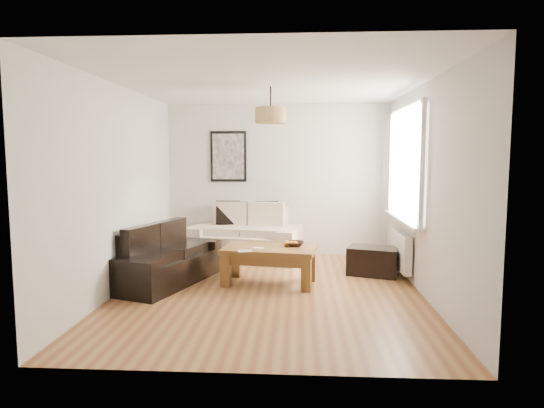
# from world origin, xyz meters

# --- Properties ---
(floor) EXTENTS (4.50, 4.50, 0.00)m
(floor) POSITION_xyz_m (0.00, 0.00, 0.00)
(floor) COLOR brown
(floor) RESTS_ON ground
(ceiling) EXTENTS (3.80, 4.50, 0.00)m
(ceiling) POSITION_xyz_m (0.00, 0.00, 2.60)
(ceiling) COLOR white
(ceiling) RESTS_ON floor
(wall_back) EXTENTS (3.80, 0.04, 2.60)m
(wall_back) POSITION_xyz_m (0.00, 2.25, 1.30)
(wall_back) COLOR silver
(wall_back) RESTS_ON floor
(wall_front) EXTENTS (3.80, 0.04, 2.60)m
(wall_front) POSITION_xyz_m (0.00, -2.25, 1.30)
(wall_front) COLOR silver
(wall_front) RESTS_ON floor
(wall_left) EXTENTS (0.04, 4.50, 2.60)m
(wall_left) POSITION_xyz_m (-1.90, 0.00, 1.30)
(wall_left) COLOR silver
(wall_left) RESTS_ON floor
(wall_right) EXTENTS (0.04, 4.50, 2.60)m
(wall_right) POSITION_xyz_m (1.90, 0.00, 1.30)
(wall_right) COLOR silver
(wall_right) RESTS_ON floor
(window_bay) EXTENTS (0.14, 1.90, 1.60)m
(window_bay) POSITION_xyz_m (1.86, 0.80, 1.60)
(window_bay) COLOR white
(window_bay) RESTS_ON wall_right
(radiator) EXTENTS (0.10, 0.90, 0.52)m
(radiator) POSITION_xyz_m (1.82, 0.80, 0.38)
(radiator) COLOR white
(radiator) RESTS_ON wall_right
(poster) EXTENTS (0.62, 0.04, 0.87)m
(poster) POSITION_xyz_m (-0.85, 2.22, 1.70)
(poster) COLOR black
(poster) RESTS_ON wall_back
(pendant_shade) EXTENTS (0.40, 0.40, 0.20)m
(pendant_shade) POSITION_xyz_m (0.00, 0.30, 2.23)
(pendant_shade) COLOR tan
(pendant_shade) RESTS_ON ceiling
(loveseat_cream) EXTENTS (1.89, 1.24, 0.87)m
(loveseat_cream) POSITION_xyz_m (-0.50, 1.78, 0.44)
(loveseat_cream) COLOR beige
(loveseat_cream) RESTS_ON floor
(sofa_leather) EXTENTS (1.32, 1.86, 0.73)m
(sofa_leather) POSITION_xyz_m (-1.43, 0.30, 0.36)
(sofa_leather) COLOR black
(sofa_leather) RESTS_ON floor
(coffee_table) EXTENTS (1.30, 0.83, 0.50)m
(coffee_table) POSITION_xyz_m (-0.02, 0.33, 0.25)
(coffee_table) COLOR brown
(coffee_table) RESTS_ON floor
(ottoman) EXTENTS (0.81, 0.65, 0.40)m
(ottoman) POSITION_xyz_m (1.45, 0.89, 0.20)
(ottoman) COLOR black
(ottoman) RESTS_ON floor
(cushion_left) EXTENTS (0.41, 0.15, 0.41)m
(cushion_left) POSITION_xyz_m (-0.83, 1.99, 0.75)
(cushion_left) COLOR black
(cushion_left) RESTS_ON loveseat_cream
(cushion_right) EXTENTS (0.42, 0.19, 0.40)m
(cushion_right) POSITION_xyz_m (-0.17, 1.99, 0.74)
(cushion_right) COLOR black
(cushion_right) RESTS_ON loveseat_cream
(fruit_bowl) EXTENTS (0.29, 0.29, 0.06)m
(fruit_bowl) POSITION_xyz_m (0.32, 0.43, 0.53)
(fruit_bowl) COLOR black
(fruit_bowl) RESTS_ON coffee_table
(orange_a) EXTENTS (0.08, 0.08, 0.06)m
(orange_a) POSITION_xyz_m (0.27, 0.42, 0.54)
(orange_a) COLOR orange
(orange_a) RESTS_ON fruit_bowl
(orange_b) EXTENTS (0.10, 0.10, 0.08)m
(orange_b) POSITION_xyz_m (0.32, 0.37, 0.54)
(orange_b) COLOR #EC5713
(orange_b) RESTS_ON fruit_bowl
(orange_c) EXTENTS (0.09, 0.09, 0.08)m
(orange_c) POSITION_xyz_m (0.21, 0.40, 0.54)
(orange_c) COLOR orange
(orange_c) RESTS_ON fruit_bowl
(papers) EXTENTS (0.21, 0.17, 0.01)m
(papers) POSITION_xyz_m (-0.31, 0.06, 0.50)
(papers) COLOR silver
(papers) RESTS_ON coffee_table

